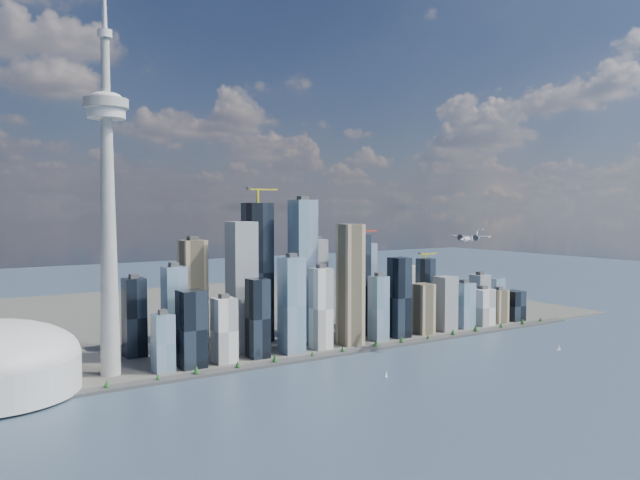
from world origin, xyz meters
TOP-DOWN VIEW (x-y plane):
  - ground at (0.00, 0.00)m, footprint 4000.00×4000.00m
  - seawall at (0.00, 250.00)m, footprint 1100.00×22.00m
  - land at (0.00, 700.00)m, footprint 1400.00×900.00m
  - shoreline_trees at (0.00, 250.00)m, footprint 960.53×7.20m
  - skyscraper_cluster at (59.62, 336.82)m, footprint 736.00×142.00m
  - needle_tower at (-300.00, 310.00)m, footprint 56.00×56.00m
  - airplane at (208.88, 165.55)m, footprint 69.99×62.75m
  - sailboat_west at (4.69, 116.02)m, footprint 5.99×3.16m
  - sailboat_east at (326.88, 89.80)m, footprint 7.04×4.35m

SIDE VIEW (x-z plane):
  - ground at x=0.00m, z-range 0.00..0.00m
  - land at x=0.00m, z-range 0.00..3.00m
  - seawall at x=0.00m, z-range 0.00..4.00m
  - sailboat_west at x=4.69m, z-range -1.50..6.88m
  - sailboat_east at x=326.88m, z-range -1.80..8.27m
  - shoreline_trees at x=0.00m, z-range 4.38..13.18m
  - skyscraper_cluster at x=59.62m, z-range -48.03..204.54m
  - airplane at x=208.88m, z-range 166.18..183.97m
  - needle_tower at x=-300.00m, z-range -39.41..511.09m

